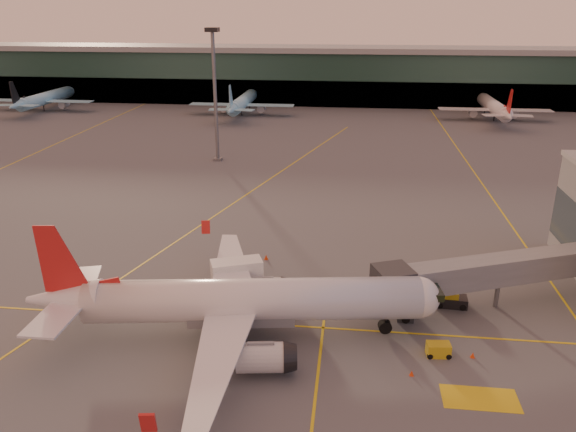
# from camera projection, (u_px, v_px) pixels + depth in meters

# --- Properties ---
(ground) EXTENTS (600.00, 600.00, 0.00)m
(ground) POSITION_uv_depth(u_px,v_px,m) (264.00, 354.00, 50.21)
(ground) COLOR #4C4F54
(ground) RESTS_ON ground
(taxi_markings) EXTENTS (100.12, 173.00, 0.01)m
(taxi_markings) POSITION_uv_depth(u_px,v_px,m) (263.00, 196.00, 92.42)
(taxi_markings) COLOR yellow
(taxi_markings) RESTS_ON ground
(terminal) EXTENTS (400.00, 20.00, 17.60)m
(terminal) POSITION_uv_depth(u_px,v_px,m) (334.00, 75.00, 179.09)
(terminal) COLOR #19382D
(terminal) RESTS_ON ground
(mast_west_near) EXTENTS (2.40, 2.40, 25.60)m
(mast_west_near) POSITION_uv_depth(u_px,v_px,m) (215.00, 86.00, 108.65)
(mast_west_near) COLOR slate
(mast_west_near) RESTS_ON ground
(distant_aircraft_row) EXTENTS (290.00, 34.00, 13.00)m
(distant_aircraft_row) POSITION_uv_depth(u_px,v_px,m) (257.00, 115.00, 162.33)
(distant_aircraft_row) COLOR #8ED4EE
(distant_aircraft_row) RESTS_ON ground
(main_airplane) EXTENTS (37.91, 34.33, 11.46)m
(main_airplane) POSITION_uv_depth(u_px,v_px,m) (239.00, 302.00, 51.54)
(main_airplane) COLOR white
(main_airplane) RESTS_ON ground
(jet_bridge) EXTENTS (26.92, 13.29, 5.73)m
(jet_bridge) POSITION_uv_depth(u_px,v_px,m) (512.00, 270.00, 57.24)
(jet_bridge) COLOR slate
(jet_bridge) RESTS_ON ground
(catering_truck) EXTENTS (5.80, 4.08, 4.14)m
(catering_truck) POSITION_uv_depth(u_px,v_px,m) (238.00, 276.00, 59.57)
(catering_truck) COLOR #BA341A
(catering_truck) RESTS_ON ground
(gpu_cart) EXTENTS (2.21, 1.45, 1.23)m
(gpu_cart) POSITION_uv_depth(u_px,v_px,m) (438.00, 350.00, 49.78)
(gpu_cart) COLOR gold
(gpu_cart) RESTS_ON ground
(pushback_tug) EXTENTS (3.36, 1.95, 1.68)m
(pushback_tug) POSITION_uv_depth(u_px,v_px,m) (451.00, 300.00, 58.11)
(pushback_tug) COLOR black
(pushback_tug) RESTS_ON ground
(cone_nose) EXTENTS (0.40, 0.40, 0.51)m
(cone_nose) POSITION_uv_depth(u_px,v_px,m) (473.00, 355.00, 49.63)
(cone_nose) COLOR #E23C0B
(cone_nose) RESTS_ON ground
(cone_tail) EXTENTS (0.44, 0.44, 0.56)m
(cone_tail) POSITION_uv_depth(u_px,v_px,m) (48.00, 327.00, 53.89)
(cone_tail) COLOR #E23C0B
(cone_tail) RESTS_ON ground
(cone_wing_left) EXTENTS (0.49, 0.49, 0.63)m
(cone_wing_left) POSITION_uv_depth(u_px,v_px,m) (266.00, 257.00, 68.95)
(cone_wing_left) COLOR #E23C0B
(cone_wing_left) RESTS_ON ground
(cone_fwd) EXTENTS (0.38, 0.38, 0.48)m
(cone_fwd) POSITION_uv_depth(u_px,v_px,m) (412.00, 373.00, 47.21)
(cone_fwd) COLOR #E23C0B
(cone_fwd) RESTS_ON ground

